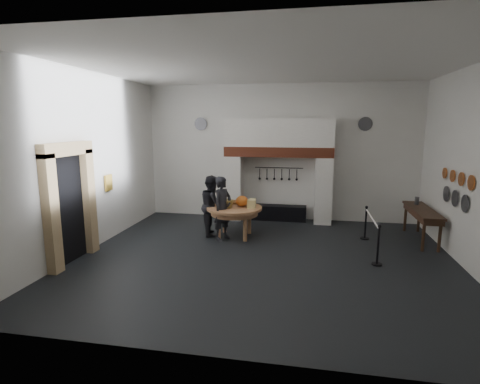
% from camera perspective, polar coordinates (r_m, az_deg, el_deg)
% --- Properties ---
extents(floor, '(9.00, 8.00, 0.02)m').
position_cam_1_polar(floor, '(9.21, 3.72, -10.04)').
color(floor, black).
rests_on(floor, ground).
extents(ceiling, '(9.00, 8.00, 0.02)m').
position_cam_1_polar(ceiling, '(8.73, 4.09, 18.85)').
color(ceiling, silver).
rests_on(ceiling, wall_back).
extents(wall_back, '(9.00, 0.02, 4.50)m').
position_cam_1_polar(wall_back, '(12.65, 6.02, 5.98)').
color(wall_back, silver).
rests_on(wall_back, floor).
extents(wall_front, '(9.00, 0.02, 4.50)m').
position_cam_1_polar(wall_front, '(4.78, -1.70, -1.26)').
color(wall_front, silver).
rests_on(wall_front, floor).
extents(wall_left, '(0.02, 8.00, 4.50)m').
position_cam_1_polar(wall_left, '(10.23, -22.08, 4.24)').
color(wall_left, silver).
rests_on(wall_left, floor).
extents(wall_right, '(0.02, 8.00, 4.50)m').
position_cam_1_polar(wall_right, '(9.31, 32.60, 2.82)').
color(wall_right, silver).
rests_on(wall_right, floor).
extents(chimney_pier_left, '(0.55, 0.70, 2.15)m').
position_cam_1_polar(chimney_pier_left, '(12.66, -0.88, 0.68)').
color(chimney_pier_left, silver).
rests_on(chimney_pier_left, floor).
extents(chimney_pier_right, '(0.55, 0.70, 2.15)m').
position_cam_1_polar(chimney_pier_right, '(12.42, 12.58, 0.24)').
color(chimney_pier_right, silver).
rests_on(chimney_pier_right, floor).
extents(hearth_brick_band, '(3.50, 0.72, 0.32)m').
position_cam_1_polar(hearth_brick_band, '(12.30, 5.89, 6.14)').
color(hearth_brick_band, '#9E442B').
rests_on(hearth_brick_band, chimney_pier_left).
extents(chimney_hood, '(3.50, 0.70, 0.90)m').
position_cam_1_polar(chimney_hood, '(12.27, 5.95, 8.98)').
color(chimney_hood, silver).
rests_on(chimney_hood, hearth_brick_band).
extents(iron_range, '(1.90, 0.45, 0.50)m').
position_cam_1_polar(iron_range, '(12.69, 5.75, -3.15)').
color(iron_range, black).
rests_on(iron_range, floor).
extents(utensil_rail, '(1.60, 0.02, 0.02)m').
position_cam_1_polar(utensil_rail, '(12.62, 5.95, 3.69)').
color(utensil_rail, black).
rests_on(utensil_rail, wall_back).
extents(door_recess, '(0.04, 1.10, 2.50)m').
position_cam_1_polar(door_recess, '(9.55, -24.72, -2.44)').
color(door_recess, black).
rests_on(door_recess, floor).
extents(door_jamb_near, '(0.22, 0.30, 2.60)m').
position_cam_1_polar(door_jamb_near, '(8.94, -26.84, -3.11)').
color(door_jamb_near, tan).
rests_on(door_jamb_near, floor).
extents(door_jamb_far, '(0.22, 0.30, 2.60)m').
position_cam_1_polar(door_jamb_far, '(10.05, -22.05, -1.35)').
color(door_jamb_far, tan).
rests_on(door_jamb_far, floor).
extents(door_lintel, '(0.22, 1.70, 0.30)m').
position_cam_1_polar(door_lintel, '(9.31, -24.92, 5.96)').
color(door_lintel, tan).
rests_on(door_lintel, door_jamb_near).
extents(wall_plaque, '(0.05, 0.34, 0.44)m').
position_cam_1_polar(wall_plaque, '(10.96, -19.40, 1.34)').
color(wall_plaque, gold).
rests_on(wall_plaque, wall_left).
extents(work_table, '(1.88, 1.88, 0.07)m').
position_cam_1_polar(work_table, '(10.65, -0.86, -2.47)').
color(work_table, tan).
rests_on(work_table, floor).
extents(pumpkin, '(0.36, 0.36, 0.31)m').
position_cam_1_polar(pumpkin, '(10.67, 0.29, -1.40)').
color(pumpkin, orange).
rests_on(pumpkin, work_table).
extents(cheese_block_big, '(0.22, 0.22, 0.24)m').
position_cam_1_polar(cheese_block_big, '(10.49, 1.76, -1.82)').
color(cheese_block_big, '#D9C982').
rests_on(cheese_block_big, work_table).
extents(cheese_block_small, '(0.18, 0.18, 0.20)m').
position_cam_1_polar(cheese_block_small, '(10.78, 1.90, -1.58)').
color(cheese_block_small, '#F7F293').
rests_on(cheese_block_small, work_table).
extents(wicker_basket, '(0.38, 0.38, 0.22)m').
position_cam_1_polar(wicker_basket, '(10.51, -1.83, -1.85)').
color(wicker_basket, olive).
rests_on(wicker_basket, work_table).
extents(bread_loaf, '(0.31, 0.18, 0.13)m').
position_cam_1_polar(bread_loaf, '(10.99, -1.01, -1.54)').
color(bread_loaf, '#A9633C').
rests_on(bread_loaf, work_table).
extents(visitor_near, '(0.68, 0.77, 1.78)m').
position_cam_1_polar(visitor_near, '(10.41, -2.66, -2.50)').
color(visitor_near, black).
rests_on(visitor_near, floor).
extents(visitor_far, '(0.91, 1.02, 1.75)m').
position_cam_1_polar(visitor_far, '(10.89, -4.23, -2.03)').
color(visitor_far, black).
rests_on(visitor_far, floor).
extents(side_table, '(0.55, 2.20, 0.06)m').
position_cam_1_polar(side_table, '(11.44, 26.05, -2.49)').
color(side_table, '#3C2115').
rests_on(side_table, floor).
extents(pewter_jug, '(0.12, 0.12, 0.22)m').
position_cam_1_polar(pewter_jug, '(11.98, 25.35, -1.21)').
color(pewter_jug, '#454549').
rests_on(pewter_jug, side_table).
extents(copper_pan_a, '(0.03, 0.34, 0.34)m').
position_cam_1_polar(copper_pan_a, '(9.52, 31.76, 1.20)').
color(copper_pan_a, '#C6662D').
rests_on(copper_pan_a, wall_right).
extents(copper_pan_b, '(0.03, 0.32, 0.32)m').
position_cam_1_polar(copper_pan_b, '(10.03, 30.65, 1.70)').
color(copper_pan_b, '#C6662D').
rests_on(copper_pan_b, wall_right).
extents(copper_pan_c, '(0.03, 0.30, 0.30)m').
position_cam_1_polar(copper_pan_c, '(10.54, 29.65, 2.15)').
color(copper_pan_c, '#C6662D').
rests_on(copper_pan_c, wall_right).
extents(copper_pan_d, '(0.03, 0.28, 0.28)m').
position_cam_1_polar(copper_pan_d, '(11.06, 28.74, 2.56)').
color(copper_pan_d, '#C6662D').
rests_on(copper_pan_d, wall_right).
extents(pewter_plate_left, '(0.03, 0.40, 0.40)m').
position_cam_1_polar(pewter_plate_left, '(9.78, 31.07, -1.50)').
color(pewter_plate_left, '#4C4C51').
rests_on(pewter_plate_left, wall_right).
extents(pewter_plate_mid, '(0.03, 0.40, 0.40)m').
position_cam_1_polar(pewter_plate_mid, '(10.34, 29.93, -0.83)').
color(pewter_plate_mid, '#4C4C51').
rests_on(pewter_plate_mid, wall_right).
extents(pewter_plate_right, '(0.03, 0.40, 0.40)m').
position_cam_1_polar(pewter_plate_right, '(10.89, 28.91, -0.22)').
color(pewter_plate_right, '#4C4C51').
rests_on(pewter_plate_right, wall_right).
extents(pewter_plate_back_left, '(0.44, 0.03, 0.44)m').
position_cam_1_polar(pewter_plate_back_left, '(13.07, -5.99, 10.29)').
color(pewter_plate_back_left, '#4C4C51').
rests_on(pewter_plate_back_left, wall_back).
extents(pewter_plate_back_right, '(0.44, 0.03, 0.44)m').
position_cam_1_polar(pewter_plate_back_right, '(12.65, 18.56, 9.82)').
color(pewter_plate_back_right, '#4C4C51').
rests_on(pewter_plate_back_right, wall_back).
extents(barrier_post_near, '(0.05, 0.05, 0.90)m').
position_cam_1_polar(barrier_post_near, '(9.20, 20.30, -7.75)').
color(barrier_post_near, black).
rests_on(barrier_post_near, floor).
extents(barrier_post_far, '(0.05, 0.05, 0.90)m').
position_cam_1_polar(barrier_post_far, '(11.10, 18.60, -4.57)').
color(barrier_post_far, black).
rests_on(barrier_post_far, floor).
extents(barrier_rope, '(0.04, 2.00, 0.04)m').
position_cam_1_polar(barrier_rope, '(10.05, 19.50, -3.82)').
color(barrier_rope, white).
rests_on(barrier_rope, barrier_post_near).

